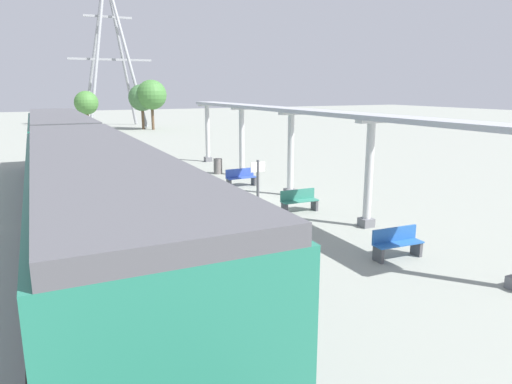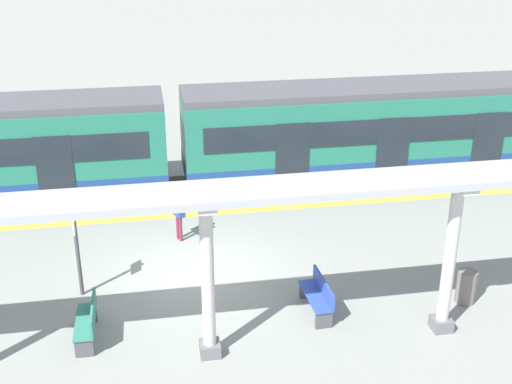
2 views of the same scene
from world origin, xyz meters
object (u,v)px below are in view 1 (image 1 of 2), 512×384
train_far_carriage (60,148)px  bench_far_end (397,243)px  canopy_pillar_fourth (242,141)px  canopy_pillar_fifth (207,133)px  passenger_waiting_near_edge (169,186)px  trash_bin (218,166)px  canopy_pillar_second (369,174)px  bench_near_end (299,201)px  train_near_carriage (98,222)px  platform_info_sign (258,184)px  canopy_pillar_third (291,154)px  bench_mid_platform (241,177)px

train_far_carriage → bench_far_end: train_far_carriage is taller
canopy_pillar_fourth → canopy_pillar_fifth: bearing=90.0°
passenger_waiting_near_edge → trash_bin: bearing=55.5°
train_far_carriage → canopy_pillar_second: size_ratio=3.68×
bench_near_end → train_near_carriage: bearing=-149.8°
platform_info_sign → canopy_pillar_second: bearing=-39.2°
train_far_carriage → bench_near_end: (7.94, -9.58, -1.39)m
canopy_pillar_third → bench_far_end: size_ratio=2.44×
bench_far_end → platform_info_sign: platform_info_sign is taller
canopy_pillar_second → trash_bin: canopy_pillar_second is taller
canopy_pillar_fourth → platform_info_sign: size_ratio=1.68×
platform_info_sign → canopy_pillar_fourth: bearing=69.9°
canopy_pillar_fourth → bench_mid_platform: size_ratio=2.44×
canopy_pillar_fifth → trash_bin: 4.74m
bench_mid_platform → passenger_waiting_near_edge: bearing=-145.5°
bench_far_end → platform_info_sign: 5.60m
train_far_carriage → canopy_pillar_fifth: bearing=22.9°
train_near_carriage → bench_near_end: size_ratio=9.06×
train_near_carriage → passenger_waiting_near_edge: bearing=63.6°
train_near_carriage → trash_bin: (8.03, 13.63, -1.41)m
bench_near_end → platform_info_sign: 2.13m
bench_near_end → passenger_waiting_near_edge: (-4.48, 2.33, 0.55)m
bench_far_end → passenger_waiting_near_edge: passenger_waiting_near_edge is taller
bench_mid_platform → trash_bin: bearing=86.7°
canopy_pillar_fifth → bench_mid_platform: bearing=-98.5°
train_far_carriage → canopy_pillar_fourth: size_ratio=3.68×
train_far_carriage → canopy_pillar_fifth: 9.80m
bench_mid_platform → passenger_waiting_near_edge: 5.32m
train_near_carriage → trash_bin: train_near_carriage is taller
canopy_pillar_second → canopy_pillar_fifth: size_ratio=1.00×
canopy_pillar_second → platform_info_sign: canopy_pillar_second is taller
passenger_waiting_near_edge → bench_mid_platform: bearing=34.5°
bench_far_end → platform_info_sign: (-1.84, 5.21, 0.89)m
bench_near_end → bench_far_end: same height
train_near_carriage → canopy_pillar_fourth: canopy_pillar_fourth is taller
train_near_carriage → canopy_pillar_second: bearing=11.9°
canopy_pillar_fifth → bench_far_end: (-1.17, -18.90, -1.43)m
train_near_carriage → canopy_pillar_second: (9.03, 1.89, 0.04)m
canopy_pillar_fifth → canopy_pillar_third: bearing=-90.0°
canopy_pillar_second → passenger_waiting_near_edge: (-5.57, 5.07, -0.88)m
train_far_carriage → train_near_carriage: bearing=-90.0°
passenger_waiting_near_edge → bench_near_end: bearing=-27.5°
bench_far_end → bench_mid_platform: bearing=90.2°
canopy_pillar_second → canopy_pillar_third: same height
canopy_pillar_second → canopy_pillar_third: 5.33m
bench_mid_platform → passenger_waiting_near_edge: (-4.36, -3.00, 0.55)m
train_near_carriage → canopy_pillar_second: 9.22m
train_near_carriage → canopy_pillar_third: size_ratio=3.68×
canopy_pillar_fifth → bench_far_end: bearing=-93.5°
canopy_pillar_third → canopy_pillar_fifth: size_ratio=1.00×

